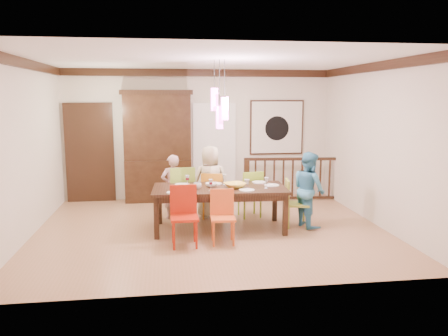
{
  "coord_description": "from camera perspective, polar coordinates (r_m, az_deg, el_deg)",
  "views": [
    {
      "loc": [
        -0.77,
        -7.36,
        2.28
      ],
      "look_at": [
        0.27,
        0.23,
        1.04
      ],
      "focal_mm": 35.0,
      "sensor_mm": 36.0,
      "label": 1
    }
  ],
  "objects": [
    {
      "name": "china_hutch",
      "position": [
        9.71,
        -8.64,
        2.84
      ],
      "size": [
        1.55,
        0.46,
        2.44
      ],
      "color": "black",
      "rests_on": "floor"
    },
    {
      "name": "balustrade",
      "position": [
        9.89,
        8.95,
        -1.3
      ],
      "size": [
        2.2,
        0.3,
        0.96
      ],
      "rotation": [
        0.0,
        0.0,
        -0.1
      ],
      "color": "black",
      "rests_on": "floor"
    },
    {
      "name": "panel_door",
      "position": [
        10.02,
        -17.1,
        1.73
      ],
      "size": [
        1.04,
        0.07,
        2.24
      ],
      "primitive_type": "cube",
      "color": "black",
      "rests_on": "wall_back"
    },
    {
      "name": "plate_end_right",
      "position": [
        7.72,
        6.26,
        -2.25
      ],
      "size": [
        0.26,
        0.26,
        0.01
      ],
      "primitive_type": "cylinder",
      "color": "white",
      "rests_on": "dining_table"
    },
    {
      "name": "wine_glass_b",
      "position": [
        7.75,
        0.07,
        -1.49
      ],
      "size": [
        0.08,
        0.08,
        0.19
      ],
      "primitive_type": null,
      "color": "silver",
      "rests_on": "dining_table"
    },
    {
      "name": "small_bowl",
      "position": [
        7.58,
        -1.66,
        -2.21
      ],
      "size": [
        0.24,
        0.24,
        0.07
      ],
      "primitive_type": "imported",
      "rotation": [
        0.0,
        0.0,
        -0.14
      ],
      "color": "white",
      "rests_on": "dining_table"
    },
    {
      "name": "wine_glass_d",
      "position": [
        7.47,
        5.55,
        -1.94
      ],
      "size": [
        0.08,
        0.08,
        0.19
      ],
      "primitive_type": null,
      "color": "silver",
      "rests_on": "dining_table"
    },
    {
      "name": "person_far_left",
      "position": [
        8.33,
        -6.71,
        -2.43
      ],
      "size": [
        0.5,
        0.39,
        1.22
      ],
      "primitive_type": "imported",
      "rotation": [
        0.0,
        0.0,
        3.39
      ],
      "color": "#D09EA1",
      "rests_on": "floor"
    },
    {
      "name": "cup_left",
      "position": [
        7.41,
        -3.49,
        -2.33
      ],
      "size": [
        0.16,
        0.16,
        0.11
      ],
      "primitive_type": "imported",
      "rotation": [
        0.0,
        0.0,
        0.23
      ],
      "color": "silver",
      "rests_on": "dining_table"
    },
    {
      "name": "ceiling",
      "position": [
        7.42,
        -1.86,
        13.97
      ],
      "size": [
        6.0,
        6.0,
        0.0
      ],
      "primitive_type": "plane",
      "rotation": [
        3.14,
        0.0,
        0.0
      ],
      "color": "white",
      "rests_on": "wall_back"
    },
    {
      "name": "plate_far_left",
      "position": [
        7.77,
        -5.48,
        -2.16
      ],
      "size": [
        0.26,
        0.26,
        0.01
      ],
      "primitive_type": "cylinder",
      "color": "white",
      "rests_on": "dining_table"
    },
    {
      "name": "dining_table",
      "position": [
        7.55,
        -0.58,
        -3.11
      ],
      "size": [
        2.33,
        1.15,
        0.75
      ],
      "rotation": [
        0.0,
        0.0,
        -0.05
      ],
      "color": "black",
      "rests_on": "floor"
    },
    {
      "name": "chair_far_left",
      "position": [
        8.24,
        -5.62,
        -2.74
      ],
      "size": [
        0.51,
        0.51,
        1.02
      ],
      "rotation": [
        0.0,
        0.0,
        3.26
      ],
      "color": "#82AB35",
      "rests_on": "floor"
    },
    {
      "name": "person_end_right",
      "position": [
        7.89,
        11.03,
        -2.75
      ],
      "size": [
        0.65,
        0.75,
        1.34
      ],
      "primitive_type": "imported",
      "rotation": [
        0.0,
        0.0,
        1.81
      ],
      "color": "teal",
      "rests_on": "floor"
    },
    {
      "name": "wall_left",
      "position": [
        7.73,
        -24.52,
        2.19
      ],
      "size": [
        0.0,
        5.0,
        5.0
      ],
      "primitive_type": "plane",
      "rotation": [
        1.57,
        0.0,
        1.57
      ],
      "color": "beige",
      "rests_on": "floor"
    },
    {
      "name": "wall_right",
      "position": [
        8.31,
        19.27,
        2.94
      ],
      "size": [
        0.0,
        5.0,
        5.0
      ],
      "primitive_type": "plane",
      "rotation": [
        1.57,
        0.0,
        -1.57
      ],
      "color": "beige",
      "rests_on": "floor"
    },
    {
      "name": "chair_near_left",
      "position": [
        6.77,
        -5.21,
        -5.82
      ],
      "size": [
        0.43,
        0.43,
        0.93
      ],
      "rotation": [
        0.0,
        0.0,
        0.02
      ],
      "color": "#A11B09",
      "rests_on": "floor"
    },
    {
      "name": "pendant_cluster",
      "position": [
        7.38,
        -0.6,
        7.83
      ],
      "size": [
        0.27,
        0.21,
        1.14
      ],
      "color": "#FA4BC8",
      "rests_on": "ceiling"
    },
    {
      "name": "plate_near_left",
      "position": [
        7.13,
        -6.46,
        -3.2
      ],
      "size": [
        0.26,
        0.26,
        0.01
      ],
      "primitive_type": "cylinder",
      "color": "white",
      "rests_on": "dining_table"
    },
    {
      "name": "chair_end_right",
      "position": [
        7.85,
        9.5,
        -4.13
      ],
      "size": [
        0.44,
        0.44,
        0.85
      ],
      "rotation": [
        0.0,
        0.0,
        1.41
      ],
      "color": "olive",
      "rests_on": "floor"
    },
    {
      "name": "plate_far_mid",
      "position": [
        7.81,
        -1.21,
        -2.06
      ],
      "size": [
        0.26,
        0.26,
        0.01
      ],
      "primitive_type": "cylinder",
      "color": "white",
      "rests_on": "dining_table"
    },
    {
      "name": "wine_glass_a",
      "position": [
        7.67,
        -4.81,
        -1.64
      ],
      "size": [
        0.08,
        0.08,
        0.19
      ],
      "primitive_type": null,
      "color": "#590C19",
      "rests_on": "dining_table"
    },
    {
      "name": "cup_right",
      "position": [
        7.79,
        3.02,
        -1.81
      ],
      "size": [
        0.12,
        0.12,
        0.09
      ],
      "primitive_type": "imported",
      "rotation": [
        0.0,
        0.0,
        0.22
      ],
      "color": "silver",
      "rests_on": "dining_table"
    },
    {
      "name": "chair_far_mid",
      "position": [
        8.32,
        -1.45,
        -3.11
      ],
      "size": [
        0.48,
        0.48,
        0.89
      ],
      "rotation": [
        0.0,
        0.0,
        2.91
      ],
      "color": "#C57516",
      "rests_on": "floor"
    },
    {
      "name": "painting",
      "position": [
        10.17,
        6.89,
        5.29
      ],
      "size": [
        1.25,
        0.06,
        1.25
      ],
      "color": "black",
      "rests_on": "wall_back"
    },
    {
      "name": "floor",
      "position": [
        7.74,
        -1.75,
        -7.95
      ],
      "size": [
        6.0,
        6.0,
        0.0
      ],
      "primitive_type": "plane",
      "color": "#A4774F",
      "rests_on": "ground"
    },
    {
      "name": "wall_back",
      "position": [
        9.92,
        -3.32,
        4.37
      ],
      "size": [
        6.0,
        0.0,
        6.0
      ],
      "primitive_type": "plane",
      "rotation": [
        1.57,
        0.0,
        0.0
      ],
      "color": "beige",
      "rests_on": "floor"
    },
    {
      "name": "chair_far_right",
      "position": [
        8.41,
        3.36,
        -2.92
      ],
      "size": [
        0.47,
        0.47,
        0.9
      ],
      "rotation": [
        0.0,
        0.0,
        3.32
      ],
      "color": "#8DB42A",
      "rests_on": "floor"
    },
    {
      "name": "crown_molding",
      "position": [
        7.42,
        -1.85,
        13.35
      ],
      "size": [
        6.0,
        5.0,
        0.16
      ],
      "primitive_type": null,
      "color": "black",
      "rests_on": "wall_back"
    },
    {
      "name": "white_doorway",
      "position": [
        9.96,
        -1.27,
        2.09
      ],
      "size": [
        0.97,
        0.05,
        2.22
      ],
      "primitive_type": "cube",
      "color": "silver",
      "rests_on": "wall_back"
    },
    {
      "name": "plate_far_right",
      "position": [
        7.97,
        4.64,
        -1.86
      ],
      "size": [
        0.26,
        0.26,
        0.01
      ],
      "primitive_type": "cylinder",
      "color": "white",
      "rests_on": "dining_table"
    },
    {
      "name": "wine_glass_c",
      "position": [
        7.26,
        -1.74,
        -2.22
      ],
      "size": [
        0.08,
        0.08,
        0.19
      ],
      "primitive_type": null,
      "color": "#590C19",
      "rests_on": "dining_table"
    },
    {
      "name": "chair_near_mid",
      "position": [
        6.87,
        -0.15,
        -5.98
      ],
      "size": [
        0.4,
        0.4,
        0.84
      ],
      "rotation": [
        0.0,
        0.0,
        -0.05
      ],
      "color": "#D25320",
      "rests_on": "floor"
    },
    {
      "name": "napkin",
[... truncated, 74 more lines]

